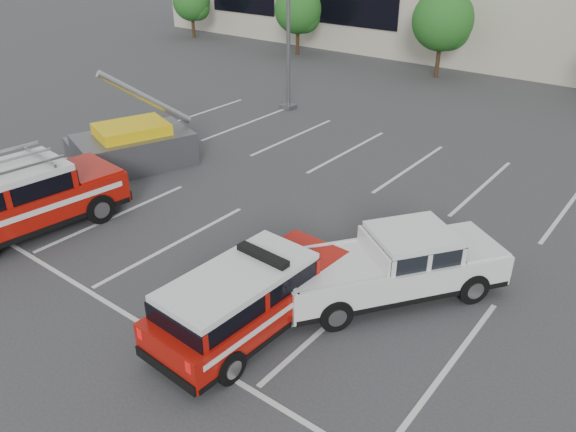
# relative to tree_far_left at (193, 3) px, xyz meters

# --- Properties ---
(ground) EXTENTS (120.00, 120.00, 0.00)m
(ground) POSITION_rel_tree_far_left_xyz_m (24.91, -22.05, -2.50)
(ground) COLOR #343437
(ground) RESTS_ON ground
(stall_markings) EXTENTS (23.00, 15.00, 0.01)m
(stall_markings) POSITION_rel_tree_far_left_xyz_m (24.91, -17.55, -2.50)
(stall_markings) COLOR silver
(stall_markings) RESTS_ON ground
(tree_far_left) EXTENTS (2.77, 2.77, 3.99)m
(tree_far_left) POSITION_rel_tree_far_left_xyz_m (0.00, 0.00, 0.00)
(tree_far_left) COLOR #3F2B19
(tree_far_left) RESTS_ON ground
(tree_left) EXTENTS (3.07, 3.07, 4.42)m
(tree_left) POSITION_rel_tree_far_left_xyz_m (10.00, 0.00, 0.27)
(tree_left) COLOR #3F2B19
(tree_left) RESTS_ON ground
(tree_mid_left) EXTENTS (3.37, 3.37, 4.85)m
(tree_mid_left) POSITION_rel_tree_far_left_xyz_m (20.00, 0.00, 0.54)
(tree_mid_left) COLOR #3F2B19
(tree_mid_left) RESTS_ON ground
(fire_chief_suv) EXTENTS (2.01, 5.02, 1.74)m
(fire_chief_suv) POSITION_rel_tree_far_left_xyz_m (26.29, -23.43, -1.79)
(fire_chief_suv) COLOR #A00F07
(fire_chief_suv) RESTS_ON ground
(white_pickup) EXTENTS (4.63, 5.48, 1.66)m
(white_pickup) POSITION_rel_tree_far_left_xyz_m (28.12, -20.40, -1.84)
(white_pickup) COLOR silver
(white_pickup) RESTS_ON ground
(ladder_suv) EXTENTS (2.87, 5.98, 2.27)m
(ladder_suv) POSITION_rel_tree_far_left_xyz_m (18.22, -24.37, -1.59)
(ladder_suv) COLOR #A00F07
(ladder_suv) RESTS_ON ground
(utility_rig) EXTENTS (4.67, 4.58, 3.63)m
(utility_rig) POSITION_rel_tree_far_left_xyz_m (16.66, -19.11, -1.78)
(utility_rig) COLOR #59595E
(utility_rig) RESTS_ON ground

